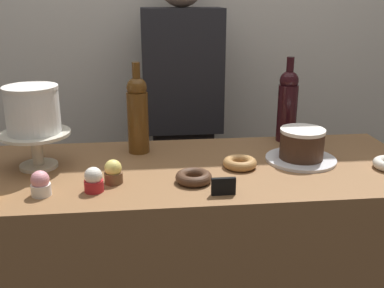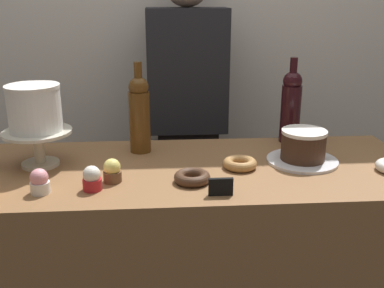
{
  "view_description": "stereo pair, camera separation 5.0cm",
  "coord_description": "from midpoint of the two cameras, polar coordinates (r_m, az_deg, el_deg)",
  "views": [
    {
      "loc": [
        -0.15,
        -1.39,
        1.45
      ],
      "look_at": [
        0.0,
        0.0,
        0.99
      ],
      "focal_mm": 42.0,
      "sensor_mm": 36.0,
      "label": 1
    },
    {
      "loc": [
        -0.1,
        -1.39,
        1.45
      ],
      "look_at": [
        0.0,
        0.0,
        0.99
      ],
      "focal_mm": 42.0,
      "sensor_mm": 36.0,
      "label": 2
    }
  ],
  "objects": [
    {
      "name": "back_wall",
      "position": [
        2.27,
        -3.12,
        14.53
      ],
      "size": [
        6.0,
        0.05,
        2.6
      ],
      "color": "silver",
      "rests_on": "ground_plane"
    },
    {
      "name": "display_counter",
      "position": [
        1.71,
        -0.88,
        -17.21
      ],
      "size": [
        1.52,
        0.6,
        0.91
      ],
      "color": "brown",
      "rests_on": "ground_plane"
    },
    {
      "name": "cake_stand_pedestal",
      "position": [
        1.56,
        -20.03,
        0.06
      ],
      "size": [
        0.22,
        0.22,
        0.12
      ],
      "color": "beige",
      "rests_on": "display_counter"
    },
    {
      "name": "white_layer_cake",
      "position": [
        1.53,
        -20.49,
        4.14
      ],
      "size": [
        0.17,
        0.17,
        0.15
      ],
      "color": "white",
      "rests_on": "cake_stand_pedestal"
    },
    {
      "name": "silver_serving_platter",
      "position": [
        1.59,
        12.75,
        -1.89
      ],
      "size": [
        0.24,
        0.24,
        0.01
      ],
      "color": "white",
      "rests_on": "display_counter"
    },
    {
      "name": "chocolate_round_cake",
      "position": [
        1.57,
        12.9,
        0.06
      ],
      "size": [
        0.15,
        0.15,
        0.1
      ],
      "color": "#3D2619",
      "rests_on": "silver_serving_platter"
    },
    {
      "name": "wine_bottle_dark_red",
      "position": [
        1.76,
        11.24,
        4.94
      ],
      "size": [
        0.08,
        0.08,
        0.33
      ],
      "color": "black",
      "rests_on": "display_counter"
    },
    {
      "name": "wine_bottle_amber",
      "position": [
        1.61,
        -7.8,
        3.87
      ],
      "size": [
        0.08,
        0.08,
        0.33
      ],
      "color": "#5B3814",
      "rests_on": "display_counter"
    },
    {
      "name": "cupcake_vanilla",
      "position": [
        1.34,
        -13.44,
        -4.49
      ],
      "size": [
        0.06,
        0.06,
        0.07
      ],
      "color": "red",
      "rests_on": "display_counter"
    },
    {
      "name": "cupcake_lemon",
      "position": [
        1.38,
        -10.99,
        -3.54
      ],
      "size": [
        0.06,
        0.06,
        0.07
      ],
      "color": "brown",
      "rests_on": "display_counter"
    },
    {
      "name": "cupcake_strawberry",
      "position": [
        1.35,
        -19.7,
        -4.81
      ],
      "size": [
        0.06,
        0.06,
        0.07
      ],
      "color": "white",
      "rests_on": "display_counter"
    },
    {
      "name": "donut_chocolate",
      "position": [
        1.37,
        -0.83,
        -4.25
      ],
      "size": [
        0.11,
        0.11,
        0.03
      ],
      "color": "#472D1E",
      "rests_on": "display_counter"
    },
    {
      "name": "donut_maple",
      "position": [
        1.49,
        5.15,
        -2.4
      ],
      "size": [
        0.11,
        0.11,
        0.03
      ],
      "color": "#B27F47",
      "rests_on": "display_counter"
    },
    {
      "name": "price_sign_chalkboard",
      "position": [
        1.28,
        2.9,
        -5.4
      ],
      "size": [
        0.07,
        0.01,
        0.05
      ],
      "color": "black",
      "rests_on": "display_counter"
    },
    {
      "name": "barista_figure",
      "position": [
        2.14,
        -1.9,
        1.72
      ],
      "size": [
        0.36,
        0.22,
        1.6
      ],
      "color": "black",
      "rests_on": "ground_plane"
    }
  ]
}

